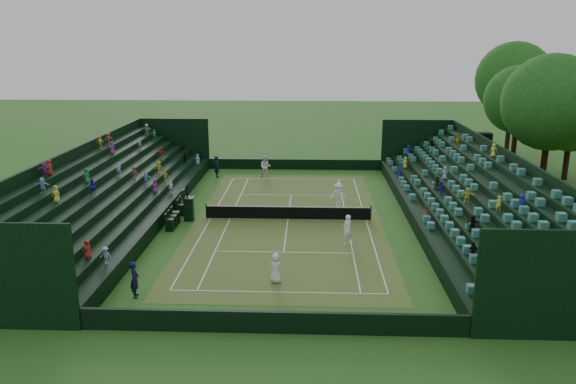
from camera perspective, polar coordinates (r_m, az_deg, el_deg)
name	(u,v)px	position (r m, az deg, el deg)	size (l,w,h in m)	color
ground	(288,219)	(39.61, 0.00, -2.79)	(160.00, 160.00, 0.00)	#2F631F
court_surface	(288,219)	(39.61, 0.00, -2.79)	(12.97, 26.77, 0.01)	#306822
perimeter_wall_north	(295,164)	(54.82, 0.67, 2.83)	(17.17, 0.20, 1.00)	black
perimeter_wall_south	(273,322)	(24.77, -1.53, -13.08)	(17.17, 0.20, 1.00)	black
perimeter_wall_east	(409,214)	(40.04, 12.23, -2.20)	(0.20, 31.77, 1.00)	black
perimeter_wall_west	(169,211)	(40.68, -12.04, -1.91)	(0.20, 31.77, 1.00)	black
north_grandstand	(471,200)	(40.68, 18.12, -0.80)	(6.60, 32.00, 4.90)	black
south_grandstand	(109,196)	(41.62, -17.70, -0.42)	(6.60, 32.00, 4.90)	black
tennis_net	(288,212)	(39.45, 0.00, -2.07)	(11.67, 0.10, 1.06)	black
scoreboard_tower	(481,139)	(56.78, 18.97, 5.16)	(2.00, 1.00, 3.70)	black
tree_row	(548,102)	(53.99, 24.87, 8.27)	(10.88, 36.81, 12.15)	black
umpire_chair	(188,206)	(39.70, -10.09, -1.39)	(0.79, 0.79, 2.49)	black
courtside_chairs	(178,213)	(40.27, -11.08, -2.11)	(0.55, 5.52, 1.18)	black
player_near_west	(276,268)	(29.33, -1.23, -7.73)	(0.79, 0.51, 1.61)	silver
player_near_east	(347,230)	(34.78, 6.03, -3.82)	(0.69, 0.46, 1.90)	white
player_far_west	(265,167)	(51.48, -2.31, 2.59)	(0.98, 0.77, 2.03)	white
player_far_east	(338,195)	(42.53, 5.15, -0.27)	(1.21, 0.70, 1.87)	white
line_judge_north	(217,167)	(51.92, -7.21, 2.57)	(0.73, 0.48, 1.99)	black
line_judge_south	(135,279)	(28.74, -15.31, -8.56)	(0.67, 0.44, 1.84)	black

